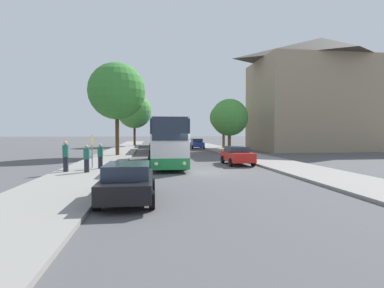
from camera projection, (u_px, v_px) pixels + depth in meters
name	position (u px, v px, depth m)	size (l,w,h in m)	color
ground_plane	(199.00, 172.00, 19.12)	(300.00, 300.00, 0.00)	#4C4C4F
sidewalk_left	(85.00, 173.00, 18.16)	(4.00, 120.00, 0.15)	gray
sidewalk_right	(302.00, 169.00, 20.07)	(4.00, 120.00, 0.15)	gray
building_right_background	(320.00, 94.00, 42.40)	(18.32, 11.16, 15.85)	gray
bus_front	(166.00, 141.00, 23.86)	(2.73, 11.77, 3.54)	#238942
bus_middle	(160.00, 138.00, 39.50)	(2.89, 11.60, 3.37)	gray
bus_rear	(159.00, 136.00, 53.37)	(3.00, 11.77, 3.45)	silver
parked_car_left_curb	(128.00, 181.00, 11.22)	(2.04, 4.39, 1.43)	black
parked_car_right_near	(237.00, 155.00, 23.68)	(1.97, 4.01, 1.43)	red
parked_car_right_far	(197.00, 143.00, 46.40)	(1.97, 3.95, 1.55)	#233D9E
bus_stop_sign	(92.00, 147.00, 20.41)	(0.08, 0.45, 2.23)	gray
pedestrian_waiting_near	(87.00, 158.00, 18.05)	(0.36, 0.36, 1.67)	#23232D
pedestrian_waiting_far	(66.00, 156.00, 18.35)	(0.36, 0.36, 1.88)	#23232D
pedestrian_walking_back	(100.00, 156.00, 19.96)	(0.36, 0.36, 1.67)	#23232D
tree_left_near	(134.00, 111.00, 52.39)	(5.97, 5.97, 9.05)	#47331E
tree_left_far	(117.00, 91.00, 31.38)	(5.96, 5.96, 9.70)	#47331E
tree_right_near	(229.00, 118.00, 37.59)	(4.65, 4.65, 6.58)	brown
tree_right_mid	(224.00, 118.00, 46.00)	(4.28, 4.28, 6.80)	brown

